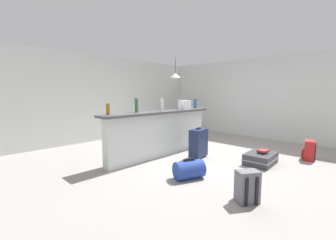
{
  "coord_description": "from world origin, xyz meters",
  "views": [
    {
      "loc": [
        -3.94,
        -3.04,
        1.4
      ],
      "look_at": [
        -0.13,
        0.68,
        0.76
      ],
      "focal_mm": 23.6,
      "sensor_mm": 36.0,
      "label": 1
    }
  ],
  "objects_px": {
    "dining_table": "(176,117)",
    "suitcase_flat_charcoal": "(261,158)",
    "bottle_amber": "(108,109)",
    "pendant_lamp": "(175,75)",
    "backpack_grey": "(247,187)",
    "bottle_clear": "(179,105)",
    "bottle_blue": "(195,104)",
    "backpack_red": "(309,151)",
    "bottle_green": "(136,105)",
    "duffel_bag_blue": "(189,169)",
    "book_stack": "(263,151)",
    "dining_chair_near_partition": "(186,122)",
    "bottle_white": "(162,105)",
    "grocery_bag": "(185,105)",
    "suitcase_upright_navy": "(198,143)"
  },
  "relations": [
    {
      "from": "duffel_bag_blue",
      "to": "book_stack",
      "type": "relative_size",
      "value": 2.13
    },
    {
      "from": "dining_chair_near_partition",
      "to": "pendant_lamp",
      "type": "bearing_deg",
      "value": 95.88
    },
    {
      "from": "bottle_clear",
      "to": "backpack_red",
      "type": "relative_size",
      "value": 0.56
    },
    {
      "from": "bottle_blue",
      "to": "backpack_grey",
      "type": "relative_size",
      "value": 0.59
    },
    {
      "from": "bottle_clear",
      "to": "backpack_red",
      "type": "bearing_deg",
      "value": -62.27
    },
    {
      "from": "dining_table",
      "to": "book_stack",
      "type": "relative_size",
      "value": 4.19
    },
    {
      "from": "backpack_red",
      "to": "book_stack",
      "type": "bearing_deg",
      "value": 146.78
    },
    {
      "from": "pendant_lamp",
      "to": "duffel_bag_blue",
      "type": "bearing_deg",
      "value": -133.78
    },
    {
      "from": "bottle_clear",
      "to": "backpack_grey",
      "type": "bearing_deg",
      "value": -119.78
    },
    {
      "from": "bottle_white",
      "to": "dining_table",
      "type": "height_order",
      "value": "bottle_white"
    },
    {
      "from": "grocery_bag",
      "to": "pendant_lamp",
      "type": "bearing_deg",
      "value": 51.4
    },
    {
      "from": "bottle_white",
      "to": "bottle_clear",
      "type": "relative_size",
      "value": 1.19
    },
    {
      "from": "bottle_green",
      "to": "suitcase_flat_charcoal",
      "type": "bearing_deg",
      "value": -51.17
    },
    {
      "from": "backpack_grey",
      "to": "backpack_red",
      "type": "bearing_deg",
      "value": -2.81
    },
    {
      "from": "grocery_bag",
      "to": "dining_table",
      "type": "relative_size",
      "value": 0.24
    },
    {
      "from": "bottle_green",
      "to": "backpack_red",
      "type": "distance_m",
      "value": 3.73
    },
    {
      "from": "dining_table",
      "to": "suitcase_flat_charcoal",
      "type": "relative_size",
      "value": 1.31
    },
    {
      "from": "bottle_clear",
      "to": "duffel_bag_blue",
      "type": "xyz_separation_m",
      "value": [
        -1.24,
        -1.31,
        -0.98
      ]
    },
    {
      "from": "bottle_blue",
      "to": "book_stack",
      "type": "distance_m",
      "value": 2.13
    },
    {
      "from": "dining_table",
      "to": "backpack_red",
      "type": "bearing_deg",
      "value": -89.61
    },
    {
      "from": "grocery_bag",
      "to": "dining_chair_near_partition",
      "type": "distance_m",
      "value": 1.4
    },
    {
      "from": "bottle_green",
      "to": "pendant_lamp",
      "type": "height_order",
      "value": "pendant_lamp"
    },
    {
      "from": "backpack_red",
      "to": "duffel_bag_blue",
      "type": "distance_m",
      "value": 2.8
    },
    {
      "from": "bottle_white",
      "to": "duffel_bag_blue",
      "type": "bearing_deg",
      "value": -116.7
    },
    {
      "from": "bottle_white",
      "to": "grocery_bag",
      "type": "relative_size",
      "value": 1.08
    },
    {
      "from": "bottle_blue",
      "to": "dining_chair_near_partition",
      "type": "bearing_deg",
      "value": 54.1
    },
    {
      "from": "backpack_red",
      "to": "bottle_green",
      "type": "bearing_deg",
      "value": 134.38
    },
    {
      "from": "suitcase_flat_charcoal",
      "to": "duffel_bag_blue",
      "type": "distance_m",
      "value": 1.69
    },
    {
      "from": "dining_chair_near_partition",
      "to": "suitcase_upright_navy",
      "type": "relative_size",
      "value": 1.39
    },
    {
      "from": "duffel_bag_blue",
      "to": "suitcase_upright_navy",
      "type": "bearing_deg",
      "value": 29.45
    },
    {
      "from": "bottle_white",
      "to": "bottle_blue",
      "type": "height_order",
      "value": "bottle_white"
    },
    {
      "from": "backpack_red",
      "to": "suitcase_upright_navy",
      "type": "distance_m",
      "value": 2.31
    },
    {
      "from": "bottle_green",
      "to": "pendant_lamp",
      "type": "bearing_deg",
      "value": 24.92
    },
    {
      "from": "dining_table",
      "to": "bottle_green",
      "type": "bearing_deg",
      "value": -154.54
    },
    {
      "from": "bottle_white",
      "to": "dining_table",
      "type": "relative_size",
      "value": 0.26
    },
    {
      "from": "bottle_green",
      "to": "book_stack",
      "type": "bearing_deg",
      "value": -50.92
    },
    {
      "from": "suitcase_flat_charcoal",
      "to": "book_stack",
      "type": "xyz_separation_m",
      "value": [
        0.03,
        -0.02,
        0.14
      ]
    },
    {
      "from": "dining_chair_near_partition",
      "to": "pendant_lamp",
      "type": "distance_m",
      "value": 1.5
    },
    {
      "from": "bottle_green",
      "to": "dining_chair_near_partition",
      "type": "distance_m",
      "value": 2.62
    },
    {
      "from": "dining_table",
      "to": "dining_chair_near_partition",
      "type": "xyz_separation_m",
      "value": [
        -0.06,
        -0.49,
        -0.13
      ]
    },
    {
      "from": "bottle_green",
      "to": "suitcase_flat_charcoal",
      "type": "xyz_separation_m",
      "value": [
        1.57,
        -1.95,
        -1.05
      ]
    },
    {
      "from": "bottle_green",
      "to": "duffel_bag_blue",
      "type": "height_order",
      "value": "bottle_green"
    },
    {
      "from": "bottle_amber",
      "to": "pendant_lamp",
      "type": "relative_size",
      "value": 0.32
    },
    {
      "from": "dining_chair_near_partition",
      "to": "book_stack",
      "type": "distance_m",
      "value": 2.82
    },
    {
      "from": "book_stack",
      "to": "dining_table",
      "type": "bearing_deg",
      "value": 74.27
    },
    {
      "from": "bottle_blue",
      "to": "suitcase_upright_navy",
      "type": "distance_m",
      "value": 1.37
    },
    {
      "from": "backpack_grey",
      "to": "bottle_clear",
      "type": "bearing_deg",
      "value": 60.22
    },
    {
      "from": "backpack_grey",
      "to": "dining_chair_near_partition",
      "type": "bearing_deg",
      "value": 50.85
    },
    {
      "from": "bottle_green",
      "to": "pendant_lamp",
      "type": "distance_m",
      "value": 2.76
    },
    {
      "from": "bottle_clear",
      "to": "dining_table",
      "type": "xyz_separation_m",
      "value": [
        1.28,
        1.29,
        -0.48
      ]
    }
  ]
}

